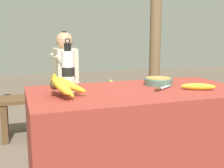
{
  "coord_description": "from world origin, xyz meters",
  "views": [
    {
      "loc": [
        -0.75,
        -1.64,
        1.04
      ],
      "look_at": [
        -0.17,
        0.05,
        0.72
      ],
      "focal_mm": 45.0,
      "sensor_mm": 36.0,
      "label": 1
    }
  ],
  "objects_px": {
    "banana_bunch_green": "(113,85)",
    "banana_bunch_ripe": "(62,85)",
    "loose_banana_front": "(198,87)",
    "seated_vendor": "(61,77)",
    "serving_bowl": "(158,81)",
    "support_post_far": "(156,18)",
    "wooden_bench": "(72,100)",
    "water_bottle": "(68,70)",
    "knife": "(161,88)"
  },
  "relations": [
    {
      "from": "support_post_far",
      "to": "banana_bunch_ripe",
      "type": "bearing_deg",
      "value": -133.14
    },
    {
      "from": "knife",
      "to": "support_post_far",
      "type": "xyz_separation_m",
      "value": [
        0.71,
        1.45,
        0.53
      ]
    },
    {
      "from": "water_bottle",
      "to": "seated_vendor",
      "type": "height_order",
      "value": "seated_vendor"
    },
    {
      "from": "loose_banana_front",
      "to": "knife",
      "type": "bearing_deg",
      "value": 159.65
    },
    {
      "from": "banana_bunch_ripe",
      "to": "water_bottle",
      "type": "xyz_separation_m",
      "value": [
        0.06,
        0.14,
        0.06
      ]
    },
    {
      "from": "knife",
      "to": "wooden_bench",
      "type": "height_order",
      "value": "knife"
    },
    {
      "from": "banana_bunch_ripe",
      "to": "knife",
      "type": "distance_m",
      "value": 0.64
    },
    {
      "from": "wooden_bench",
      "to": "support_post_far",
      "type": "distance_m",
      "value": 1.38
    },
    {
      "from": "wooden_bench",
      "to": "banana_bunch_green",
      "type": "distance_m",
      "value": 0.48
    },
    {
      "from": "seated_vendor",
      "to": "support_post_far",
      "type": "xyz_separation_m",
      "value": [
        1.17,
        0.2,
        0.61
      ]
    },
    {
      "from": "knife",
      "to": "support_post_far",
      "type": "distance_m",
      "value": 1.7
    },
    {
      "from": "serving_bowl",
      "to": "banana_bunch_green",
      "type": "relative_size",
      "value": 0.61
    },
    {
      "from": "loose_banana_front",
      "to": "support_post_far",
      "type": "bearing_deg",
      "value": 72.44
    },
    {
      "from": "banana_bunch_green",
      "to": "banana_bunch_ripe",
      "type": "bearing_deg",
      "value": -120.83
    },
    {
      "from": "loose_banana_front",
      "to": "seated_vendor",
      "type": "distance_m",
      "value": 1.5
    },
    {
      "from": "seated_vendor",
      "to": "banana_bunch_green",
      "type": "distance_m",
      "value": 0.59
    },
    {
      "from": "wooden_bench",
      "to": "water_bottle",
      "type": "bearing_deg",
      "value": -101.55
    },
    {
      "from": "banana_bunch_ripe",
      "to": "knife",
      "type": "bearing_deg",
      "value": -0.86
    },
    {
      "from": "banana_bunch_green",
      "to": "seated_vendor",
      "type": "bearing_deg",
      "value": -177.07
    },
    {
      "from": "water_bottle",
      "to": "support_post_far",
      "type": "distance_m",
      "value": 1.88
    },
    {
      "from": "water_bottle",
      "to": "banana_bunch_ripe",
      "type": "bearing_deg",
      "value": -114.51
    },
    {
      "from": "banana_bunch_ripe",
      "to": "serving_bowl",
      "type": "relative_size",
      "value": 1.62
    },
    {
      "from": "water_bottle",
      "to": "wooden_bench",
      "type": "height_order",
      "value": "water_bottle"
    },
    {
      "from": "seated_vendor",
      "to": "water_bottle",
      "type": "bearing_deg",
      "value": 82.57
    },
    {
      "from": "banana_bunch_green",
      "to": "support_post_far",
      "type": "bearing_deg",
      "value": 16.21
    },
    {
      "from": "serving_bowl",
      "to": "support_post_far",
      "type": "bearing_deg",
      "value": 63.52
    },
    {
      "from": "loose_banana_front",
      "to": "banana_bunch_green",
      "type": "height_order",
      "value": "loose_banana_front"
    },
    {
      "from": "water_bottle",
      "to": "loose_banana_front",
      "type": "xyz_separation_m",
      "value": [
        0.8,
        -0.23,
        -0.11
      ]
    },
    {
      "from": "serving_bowl",
      "to": "banana_bunch_ripe",
      "type": "bearing_deg",
      "value": -167.36
    },
    {
      "from": "serving_bowl",
      "to": "water_bottle",
      "type": "height_order",
      "value": "water_bottle"
    },
    {
      "from": "seated_vendor",
      "to": "banana_bunch_green",
      "type": "height_order",
      "value": "seated_vendor"
    },
    {
      "from": "banana_bunch_green",
      "to": "support_post_far",
      "type": "height_order",
      "value": "support_post_far"
    },
    {
      "from": "seated_vendor",
      "to": "banana_bunch_green",
      "type": "relative_size",
      "value": 3.26
    },
    {
      "from": "serving_bowl",
      "to": "knife",
      "type": "height_order",
      "value": "serving_bowl"
    },
    {
      "from": "banana_bunch_ripe",
      "to": "seated_vendor",
      "type": "height_order",
      "value": "seated_vendor"
    },
    {
      "from": "serving_bowl",
      "to": "support_post_far",
      "type": "xyz_separation_m",
      "value": [
        0.64,
        1.28,
        0.52
      ]
    },
    {
      "from": "serving_bowl",
      "to": "loose_banana_front",
      "type": "height_order",
      "value": "serving_bowl"
    },
    {
      "from": "loose_banana_front",
      "to": "banana_bunch_green",
      "type": "bearing_deg",
      "value": 94.54
    },
    {
      "from": "loose_banana_front",
      "to": "banana_bunch_green",
      "type": "distance_m",
      "value": 1.38
    },
    {
      "from": "serving_bowl",
      "to": "water_bottle",
      "type": "xyz_separation_m",
      "value": [
        -0.65,
        -0.02,
        0.11
      ]
    },
    {
      "from": "wooden_bench",
      "to": "seated_vendor",
      "type": "bearing_deg",
      "value": -163.67
    },
    {
      "from": "knife",
      "to": "seated_vendor",
      "type": "height_order",
      "value": "seated_vendor"
    },
    {
      "from": "water_bottle",
      "to": "wooden_bench",
      "type": "bearing_deg",
      "value": 78.45
    },
    {
      "from": "serving_bowl",
      "to": "knife",
      "type": "xyz_separation_m",
      "value": [
        -0.07,
        -0.17,
        -0.02
      ]
    },
    {
      "from": "banana_bunch_ripe",
      "to": "serving_bowl",
      "type": "height_order",
      "value": "banana_bunch_ripe"
    },
    {
      "from": "banana_bunch_green",
      "to": "serving_bowl",
      "type": "bearing_deg",
      "value": -92.3
    },
    {
      "from": "wooden_bench",
      "to": "banana_bunch_green",
      "type": "xyz_separation_m",
      "value": [
        0.46,
        -0.0,
        0.14
      ]
    },
    {
      "from": "loose_banana_front",
      "to": "banana_bunch_green",
      "type": "relative_size",
      "value": 0.66
    },
    {
      "from": "seated_vendor",
      "to": "serving_bowl",
      "type": "bearing_deg",
      "value": 114.95
    },
    {
      "from": "wooden_bench",
      "to": "seated_vendor",
      "type": "xyz_separation_m",
      "value": [
        -0.11,
        -0.03,
        0.26
      ]
    }
  ]
}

